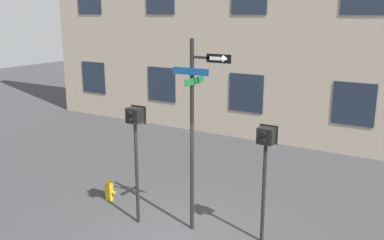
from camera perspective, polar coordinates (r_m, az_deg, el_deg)
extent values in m
plane|color=#38383A|center=(9.81, -1.78, -15.74)|extent=(60.00, 60.00, 0.00)
cube|color=#1E2838|center=(21.23, -12.99, 5.56)|extent=(1.43, 0.03, 1.48)
cube|color=#1E2838|center=(18.70, -4.08, 4.76)|extent=(1.43, 0.03, 1.48)
cube|color=#1E2838|center=(16.75, 7.21, 3.59)|extent=(1.43, 0.03, 1.48)
cube|color=#1E2838|center=(15.60, 20.75, 2.00)|extent=(1.43, 0.03, 1.48)
cylinder|color=black|center=(9.44, 0.00, -2.49)|extent=(0.09, 0.09, 4.36)
cube|color=black|center=(8.93, 1.78, 8.31)|extent=(0.64, 0.05, 0.05)
cube|color=#14478C|center=(9.08, -0.20, 6.50)|extent=(0.88, 0.02, 0.15)
cube|color=#196B2D|center=(9.13, 0.32, 5.20)|extent=(0.02, 0.76, 0.15)
cube|color=black|center=(8.77, 3.57, 8.18)|extent=(0.56, 0.02, 0.18)
cube|color=white|center=(8.77, 3.30, 8.18)|extent=(0.32, 0.01, 0.07)
cone|color=white|center=(8.68, 4.48, 8.10)|extent=(0.10, 0.14, 0.14)
cylinder|color=black|center=(10.13, -7.37, -7.13)|extent=(0.08, 0.08, 2.46)
cube|color=black|center=(9.72, -7.63, 0.61)|extent=(0.35, 0.26, 0.35)
cube|color=black|center=(9.82, -7.12, 0.77)|extent=(0.41, 0.02, 0.41)
cylinder|color=black|center=(9.56, -8.35, 0.83)|extent=(0.12, 0.12, 0.12)
cylinder|color=black|center=(9.59, -8.32, -0.07)|extent=(0.12, 0.12, 0.12)
cylinder|color=silver|center=(9.60, -8.14, 0.89)|extent=(0.10, 0.01, 0.10)
cylinder|color=black|center=(9.39, 9.52, -9.68)|extent=(0.08, 0.08, 2.25)
cube|color=black|center=(8.95, 9.86, -2.08)|extent=(0.34, 0.26, 0.34)
cube|color=black|center=(9.08, 10.18, -1.86)|extent=(0.40, 0.02, 0.40)
cylinder|color=black|center=(8.76, 9.42, -1.90)|extent=(0.12, 0.12, 0.12)
cylinder|color=black|center=(8.80, 9.38, -2.85)|extent=(0.12, 0.12, 0.12)
cylinder|color=orange|center=(8.81, 9.55, -1.81)|extent=(0.10, 0.01, 0.10)
cylinder|color=gold|center=(11.82, -10.95, -9.44)|extent=(0.22, 0.22, 0.42)
sphere|color=gold|center=(11.71, -11.02, -8.22)|extent=(0.19, 0.19, 0.19)
cylinder|color=gold|center=(11.90, -11.50, -9.18)|extent=(0.08, 0.08, 0.08)
cylinder|color=gold|center=(11.72, -10.41, -9.51)|extent=(0.08, 0.08, 0.08)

